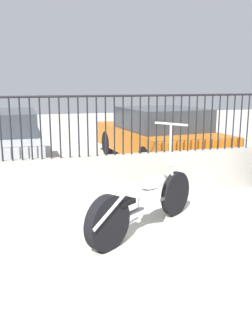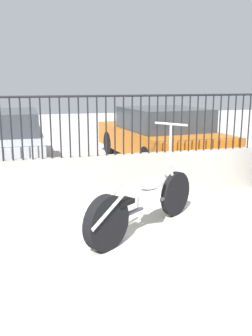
# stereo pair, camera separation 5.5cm
# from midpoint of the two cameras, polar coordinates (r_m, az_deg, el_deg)

# --- Properties ---
(ground_plane) EXTENTS (40.00, 40.00, 0.00)m
(ground_plane) POSITION_cam_midpoint_polar(r_m,az_deg,el_deg) (4.12, 6.90, -15.23)
(ground_plane) COLOR #B7B2A5
(low_wall) EXTENTS (8.26, 0.18, 0.75)m
(low_wall) POSITION_cam_midpoint_polar(r_m,az_deg,el_deg) (6.28, -2.06, -1.41)
(low_wall) COLOR #9E998E
(low_wall) RESTS_ON ground_plane
(fence_railing) EXTENTS (8.26, 0.04, 0.98)m
(fence_railing) POSITION_cam_midpoint_polar(r_m,az_deg,el_deg) (6.11, -2.13, 7.60)
(fence_railing) COLOR black
(fence_railing) RESTS_ON low_wall
(motorcycle_dark_grey) EXTENTS (1.86, 1.35, 1.39)m
(motorcycle_dark_grey) POSITION_cam_midpoint_polar(r_m,az_deg,el_deg) (4.87, 2.46, -5.48)
(motorcycle_dark_grey) COLOR black
(motorcycle_dark_grey) RESTS_ON ground_plane
(car_silver) EXTENTS (1.83, 4.47, 1.32)m
(car_silver) POSITION_cam_midpoint_polar(r_m,az_deg,el_deg) (8.87, -18.29, 4.12)
(car_silver) COLOR black
(car_silver) RESTS_ON ground_plane
(car_orange) EXTENTS (2.23, 4.28, 1.34)m
(car_orange) POSITION_cam_midpoint_polar(r_m,az_deg,el_deg) (9.21, 5.44, 5.04)
(car_orange) COLOR black
(car_orange) RESTS_ON ground_plane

